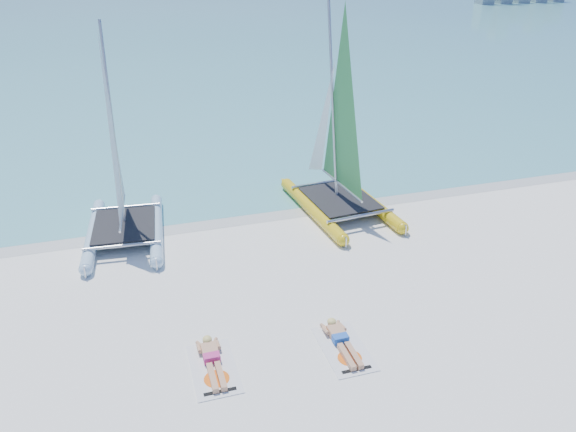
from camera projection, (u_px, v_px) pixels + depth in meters
name	position (u px, v px, depth m)	size (l,w,h in m)	color
ground	(298.00, 304.00, 14.67)	(140.00, 140.00, 0.00)	white
sea	(140.00, 15.00, 68.60)	(140.00, 115.00, 0.01)	#78C7C8
wet_sand_strip	(249.00, 215.00, 19.38)	(140.00, 1.40, 0.01)	beige
catamaran_blue	(118.00, 177.00, 17.20)	(2.76, 5.09, 6.70)	#B7DEF0
catamaran_yellow	(335.00, 143.00, 19.19)	(2.99, 5.80, 7.27)	gold
towel_a	(214.00, 369.00, 12.47)	(1.00, 1.85, 0.02)	white
sunbather_a	(212.00, 359.00, 12.58)	(0.37, 1.73, 0.26)	tan
towel_b	(344.00, 349.00, 13.07)	(1.00, 1.85, 0.02)	white
sunbather_b	(341.00, 340.00, 13.18)	(0.37, 1.73, 0.26)	tan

